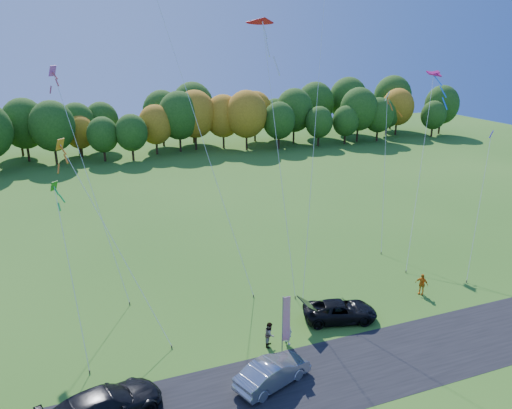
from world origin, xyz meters
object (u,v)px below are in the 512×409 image
object	(u,v)px
black_suv	(340,311)
feather_flag	(285,319)
person_east	(422,284)
silver_sedan	(273,372)

from	to	relation	value
black_suv	feather_flag	bearing A→B (deg)	127.38
person_east	feather_flag	size ratio (longest dim) A/B	0.42
silver_sedan	person_east	bearing A→B (deg)	-89.76
feather_flag	black_suv	bearing A→B (deg)	22.52
silver_sedan	feather_flag	xyz separation A→B (m)	(1.78, 2.33, 1.60)
feather_flag	silver_sedan	bearing A→B (deg)	-127.35
silver_sedan	feather_flag	world-z (taller)	feather_flag
black_suv	person_east	xyz separation A→B (m)	(7.36, 0.95, 0.13)
black_suv	feather_flag	world-z (taller)	feather_flag
black_suv	silver_sedan	size ratio (longest dim) A/B	1.08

